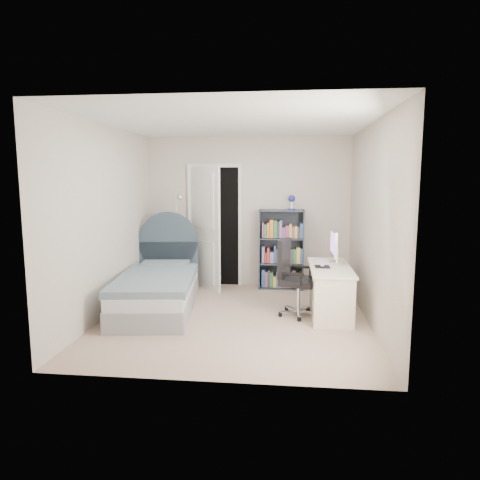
# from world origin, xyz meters

# --- Properties ---
(room_shell) EXTENTS (3.50, 3.70, 2.60)m
(room_shell) POSITION_xyz_m (0.00, 0.00, 1.25)
(room_shell) COLOR gray
(room_shell) RESTS_ON ground
(door) EXTENTS (0.92, 0.61, 2.06)m
(door) POSITION_xyz_m (-0.63, 1.59, 1.03)
(door) COLOR black
(door) RESTS_ON ground
(bed) EXTENTS (1.22, 2.19, 1.29)m
(bed) POSITION_xyz_m (-1.13, 0.35, 0.29)
(bed) COLOR gray
(bed) RESTS_ON ground
(nightstand) EXTENTS (0.37, 0.37, 0.55)m
(nightstand) POSITION_xyz_m (-1.29, 1.61, 0.36)
(nightstand) COLOR tan
(nightstand) RESTS_ON ground
(floor_lamp) EXTENTS (0.22, 0.22, 1.57)m
(floor_lamp) POSITION_xyz_m (-1.08, 1.33, 0.64)
(floor_lamp) COLOR silver
(floor_lamp) RESTS_ON ground
(bookcase) EXTENTS (0.74, 0.31, 1.55)m
(bookcase) POSITION_xyz_m (0.59, 1.64, 0.60)
(bookcase) COLOR #37404C
(bookcase) RESTS_ON ground
(desk) EXTENTS (0.53, 1.33, 1.09)m
(desk) POSITION_xyz_m (1.24, 0.34, 0.36)
(desk) COLOR #F4E7CC
(desk) RESTS_ON ground
(office_chair) EXTENTS (0.56, 0.58, 1.01)m
(office_chair) POSITION_xyz_m (0.75, 0.23, 0.56)
(office_chair) COLOR silver
(office_chair) RESTS_ON ground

